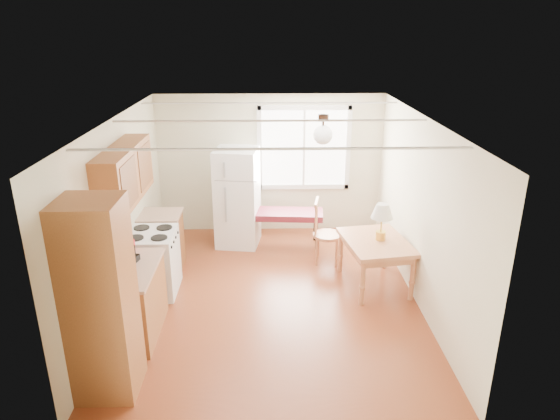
{
  "coord_description": "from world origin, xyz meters",
  "views": [
    {
      "loc": [
        -0.03,
        -6.18,
        3.6
      ],
      "look_at": [
        0.13,
        0.41,
        1.15
      ],
      "focal_mm": 32.0,
      "sensor_mm": 36.0,
      "label": 1
    }
  ],
  "objects_px": {
    "bench": "(283,215)",
    "dining_table": "(376,247)",
    "refrigerator": "(237,198)",
    "chair": "(322,227)"
  },
  "relations": [
    {
      "from": "bench",
      "to": "dining_table",
      "type": "bearing_deg",
      "value": -43.88
    },
    {
      "from": "bench",
      "to": "chair",
      "type": "distance_m",
      "value": 0.89
    },
    {
      "from": "refrigerator",
      "to": "chair",
      "type": "xyz_separation_m",
      "value": [
        1.37,
        -0.76,
        -0.25
      ]
    },
    {
      "from": "refrigerator",
      "to": "dining_table",
      "type": "relative_size",
      "value": 1.33
    },
    {
      "from": "chair",
      "to": "bench",
      "type": "bearing_deg",
      "value": 142.1
    },
    {
      "from": "bench",
      "to": "dining_table",
      "type": "relative_size",
      "value": 1.1
    },
    {
      "from": "refrigerator",
      "to": "bench",
      "type": "xyz_separation_m",
      "value": [
        0.77,
        -0.1,
        -0.29
      ]
    },
    {
      "from": "bench",
      "to": "dining_table",
      "type": "distance_m",
      "value": 1.94
    },
    {
      "from": "bench",
      "to": "chair",
      "type": "xyz_separation_m",
      "value": [
        0.59,
        -0.66,
        0.04
      ]
    },
    {
      "from": "refrigerator",
      "to": "dining_table",
      "type": "height_order",
      "value": "refrigerator"
    }
  ]
}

